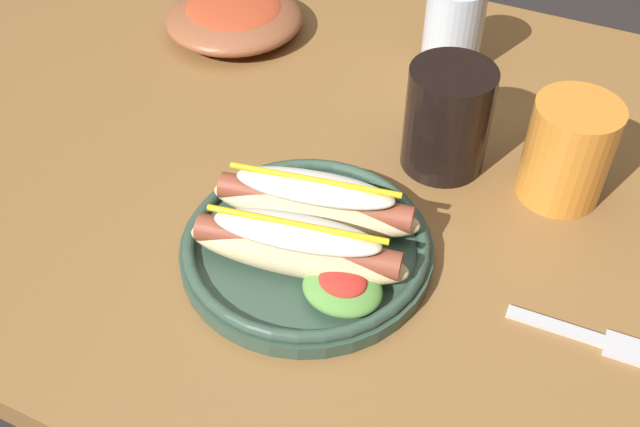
% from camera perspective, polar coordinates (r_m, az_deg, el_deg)
% --- Properties ---
extents(dining_table, '(1.21, 0.81, 0.74)m').
position_cam_1_polar(dining_table, '(0.91, -0.38, -0.08)').
color(dining_table, olive).
rests_on(dining_table, ground_plane).
extents(hot_dog_plate, '(0.24, 0.24, 0.08)m').
position_cam_1_polar(hot_dog_plate, '(0.70, -0.95, -1.91)').
color(hot_dog_plate, '#334C3D').
rests_on(hot_dog_plate, dining_table).
extents(fork, '(0.12, 0.03, 0.00)m').
position_cam_1_polar(fork, '(0.69, 19.93, -8.92)').
color(fork, silver).
rests_on(fork, dining_table).
extents(soda_cup, '(0.09, 0.09, 0.12)m').
position_cam_1_polar(soda_cup, '(0.79, 9.80, 7.23)').
color(soda_cup, black).
rests_on(soda_cup, dining_table).
extents(water_cup, '(0.07, 0.07, 0.11)m').
position_cam_1_polar(water_cup, '(0.96, 10.26, 13.97)').
color(water_cup, silver).
rests_on(water_cup, dining_table).
extents(extra_cup, '(0.09, 0.09, 0.11)m').
position_cam_1_polar(extra_cup, '(0.79, 18.59, 4.59)').
color(extra_cup, orange).
rests_on(extra_cup, dining_table).
extents(side_bowl, '(0.18, 0.18, 0.05)m').
position_cam_1_polar(side_bowl, '(1.03, -6.62, 14.89)').
color(side_bowl, brown).
rests_on(side_bowl, dining_table).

